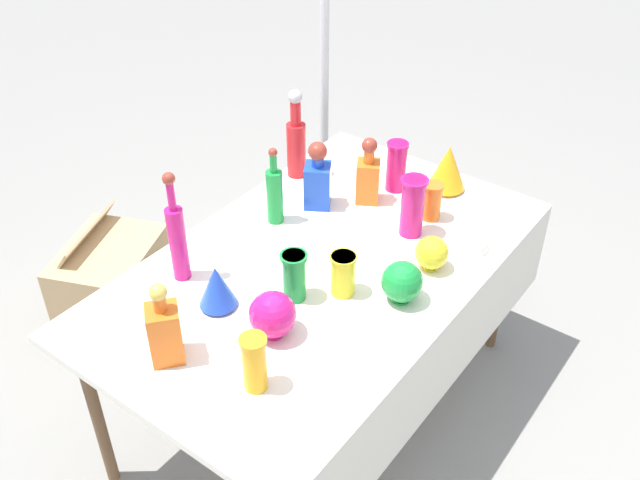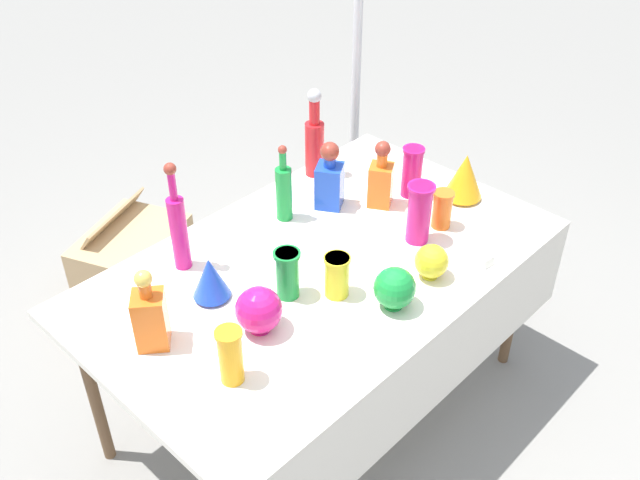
{
  "view_description": "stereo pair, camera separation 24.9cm",
  "coord_description": "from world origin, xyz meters",
  "views": [
    {
      "loc": [
        -1.61,
        -1.2,
        2.34
      ],
      "look_at": [
        0.0,
        0.0,
        0.86
      ],
      "focal_mm": 40.0,
      "sensor_mm": 36.0,
      "label": 1
    },
    {
      "loc": [
        -1.45,
        -1.39,
        2.34
      ],
      "look_at": [
        0.0,
        0.0,
        0.86
      ],
      "focal_mm": 40.0,
      "sensor_mm": 36.0,
      "label": 2
    }
  ],
  "objects": [
    {
      "name": "tall_bottle_0",
      "position": [
        0.43,
        0.44,
        0.92
      ],
      "size": [
        0.08,
        0.08,
        0.39
      ],
      "color": "red",
      "rests_on": "display_table"
    },
    {
      "name": "slender_vase_1",
      "position": [
        0.48,
        -0.18,
        0.84
      ],
      "size": [
        0.08,
        0.08,
        0.15
      ],
      "color": "orange",
      "rests_on": "display_table"
    },
    {
      "name": "square_decanter_0",
      "position": [
        -0.65,
        0.09,
        0.87
      ],
      "size": [
        0.14,
        0.14,
        0.29
      ],
      "color": "orange",
      "rests_on": "display_table"
    },
    {
      "name": "slender_vase_0",
      "position": [
        -0.58,
        -0.2,
        0.86
      ],
      "size": [
        0.08,
        0.08,
        0.19
      ],
      "color": "orange",
      "rests_on": "display_table"
    },
    {
      "name": "square_decanter_2",
      "position": [
        0.3,
        0.23,
        0.88
      ],
      "size": [
        0.14,
        0.14,
        0.28
      ],
      "color": "blue",
      "rests_on": "display_table"
    },
    {
      "name": "price_tag_left",
      "position": [
        0.4,
        -0.45,
        0.78
      ],
      "size": [
        0.05,
        0.02,
        0.03
      ],
      "primitive_type": "cube",
      "rotation": [
        -0.21,
        0.0,
        -0.12
      ],
      "color": "white",
      "rests_on": "display_table"
    },
    {
      "name": "tall_bottle_2",
      "position": [
        0.11,
        0.3,
        0.88
      ],
      "size": [
        0.06,
        0.06,
        0.32
      ],
      "color": "#198C38",
      "rests_on": "display_table"
    },
    {
      "name": "slender_vase_2",
      "position": [
        -0.08,
        -0.16,
        0.84
      ],
      "size": [
        0.09,
        0.09,
        0.15
      ],
      "color": "yellow",
      "rests_on": "display_table"
    },
    {
      "name": "round_bowl_0",
      "position": [
        0.21,
        -0.33,
        0.83
      ],
      "size": [
        0.12,
        0.12,
        0.13
      ],
      "color": "yellow",
      "rests_on": "display_table"
    },
    {
      "name": "slender_vase_5",
      "position": [
        0.58,
        0.05,
        0.87
      ],
      "size": [
        0.09,
        0.09,
        0.21
      ],
      "color": "#C61972",
      "rests_on": "display_table"
    },
    {
      "name": "round_bowl_1",
      "position": [
        -0.38,
        -0.1,
        0.84
      ],
      "size": [
        0.15,
        0.15,
        0.16
      ],
      "color": "#C61972",
      "rests_on": "display_table"
    },
    {
      "name": "tall_bottle_1",
      "position": [
        -0.35,
        0.34,
        0.93
      ],
      "size": [
        0.06,
        0.06,
        0.42
      ],
      "color": "#C61972",
      "rests_on": "display_table"
    },
    {
      "name": "cardboard_box_behind_left",
      "position": [
        -0.1,
        1.16,
        0.18
      ],
      "size": [
        0.63,
        0.56,
        0.44
      ],
      "color": "tan",
      "rests_on": "ground"
    },
    {
      "name": "round_bowl_2",
      "position": [
        0.0,
        -0.34,
        0.84
      ],
      "size": [
        0.14,
        0.14,
        0.15
      ],
      "color": "#198C38",
      "rests_on": "display_table"
    },
    {
      "name": "fluted_vase_0",
      "position": [
        -0.39,
        0.13,
        0.84
      ],
      "size": [
        0.13,
        0.13,
        0.16
      ],
      "color": "blue",
      "rests_on": "display_table"
    },
    {
      "name": "canopy_pole",
      "position": [
        1.01,
        0.73,
        0.91
      ],
      "size": [
        0.18,
        0.18,
        2.32
      ],
      "color": "silver",
      "rests_on": "ground"
    },
    {
      "name": "fluted_vase_1",
      "position": [
        0.71,
        -0.12,
        0.86
      ],
      "size": [
        0.16,
        0.16,
        0.2
      ],
      "color": "orange",
      "rests_on": "display_table"
    },
    {
      "name": "ground_plane",
      "position": [
        0.0,
        0.0,
        0.0
      ],
      "size": [
        40.0,
        40.0,
        0.0
      ],
      "primitive_type": "plane",
      "color": "gray"
    },
    {
      "name": "display_table",
      "position": [
        0.0,
        -0.04,
        0.7
      ],
      "size": [
        1.71,
        1.04,
        0.76
      ],
      "color": "white",
      "rests_on": "ground"
    },
    {
      "name": "square_decanter_1",
      "position": [
        0.44,
        0.09,
        0.88
      ],
      "size": [
        0.12,
        0.12,
        0.28
      ],
      "color": "orange",
      "rests_on": "display_table"
    },
    {
      "name": "slender_vase_3",
      "position": [
        -0.2,
        -0.04,
        0.86
      ],
      "size": [
        0.09,
        0.09,
        0.18
      ],
      "color": "#198C38",
      "rests_on": "display_table"
    },
    {
      "name": "slender_vase_4",
      "position": [
        0.35,
        -0.16,
        0.89
      ],
      "size": [
        0.1,
        0.1,
        0.24
      ],
      "color": "#C61972",
      "rests_on": "display_table"
    }
  ]
}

